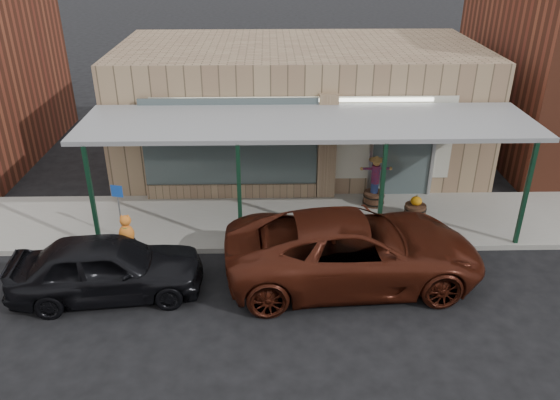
{
  "coord_description": "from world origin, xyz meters",
  "views": [
    {
      "loc": [
        -1.04,
        -10.19,
        7.69
      ],
      "look_at": [
        -0.77,
        2.6,
        1.26
      ],
      "focal_mm": 35.0,
      "sensor_mm": 36.0,
      "label": 1
    }
  ],
  "objects_px": {
    "barrel_scarecrow": "(374,188)",
    "parked_sedan": "(107,267)",
    "car_maroon": "(354,249)",
    "handicap_sign": "(119,205)",
    "barrel_pumpkin": "(415,210)"
  },
  "relations": [
    {
      "from": "barrel_pumpkin",
      "to": "parked_sedan",
      "type": "xyz_separation_m",
      "value": [
        -7.91,
        -3.28,
        0.33
      ]
    },
    {
      "from": "barrel_scarecrow",
      "to": "car_maroon",
      "type": "bearing_deg",
      "value": -109.74
    },
    {
      "from": "barrel_pumpkin",
      "to": "handicap_sign",
      "type": "distance_m",
      "value": 8.24
    },
    {
      "from": "barrel_pumpkin",
      "to": "car_maroon",
      "type": "bearing_deg",
      "value": -128.18
    },
    {
      "from": "barrel_scarecrow",
      "to": "handicap_sign",
      "type": "distance_m",
      "value": 7.35
    },
    {
      "from": "barrel_scarecrow",
      "to": "parked_sedan",
      "type": "xyz_separation_m",
      "value": [
        -6.86,
        -4.14,
        0.06
      ]
    },
    {
      "from": "barrel_pumpkin",
      "to": "handicap_sign",
      "type": "height_order",
      "value": "handicap_sign"
    },
    {
      "from": "barrel_pumpkin",
      "to": "car_maroon",
      "type": "distance_m",
      "value": 3.59
    },
    {
      "from": "handicap_sign",
      "to": "car_maroon",
      "type": "height_order",
      "value": "handicap_sign"
    },
    {
      "from": "parked_sedan",
      "to": "handicap_sign",
      "type": "bearing_deg",
      "value": 0.07
    },
    {
      "from": "parked_sedan",
      "to": "barrel_scarecrow",
      "type": "bearing_deg",
      "value": -64.73
    },
    {
      "from": "parked_sedan",
      "to": "car_maroon",
      "type": "bearing_deg",
      "value": -91.07
    },
    {
      "from": "car_maroon",
      "to": "barrel_pumpkin",
      "type": "bearing_deg",
      "value": -41.91
    },
    {
      "from": "barrel_pumpkin",
      "to": "car_maroon",
      "type": "relative_size",
      "value": 0.13
    },
    {
      "from": "handicap_sign",
      "to": "parked_sedan",
      "type": "xyz_separation_m",
      "value": [
        0.24,
        -2.3,
        -0.42
      ]
    }
  ]
}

